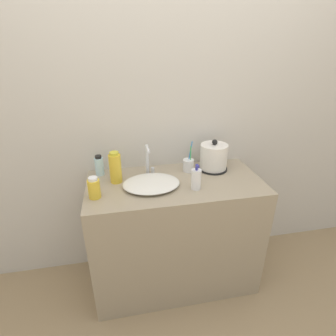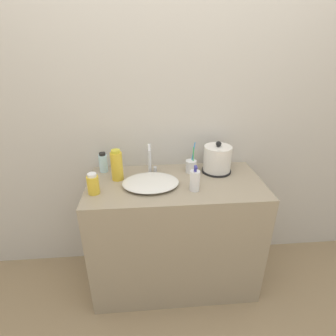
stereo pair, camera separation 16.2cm
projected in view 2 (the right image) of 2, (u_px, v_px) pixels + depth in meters
ground_plane at (178, 308)px, 1.77m from camera, size 12.00×12.00×0.00m
wall_back at (171, 97)px, 1.73m from camera, size 6.00×0.04×2.60m
vanity_counter at (175, 233)px, 1.84m from camera, size 1.11×0.55×0.82m
sink_basin at (151, 182)px, 1.62m from camera, size 0.35×0.28×0.04m
faucet at (150, 158)px, 1.73m from camera, size 0.06×0.12×0.20m
electric_kettle at (217, 160)px, 1.77m from camera, size 0.20×0.20×0.22m
toothbrush_cup at (191, 166)px, 1.78m from camera, size 0.07×0.07×0.22m
lotion_bottle at (195, 180)px, 1.54m from camera, size 0.06×0.06×0.16m
shampoo_bottle at (103, 163)px, 1.78m from camera, size 0.06×0.06×0.14m
mouthwash_bottle at (93, 184)px, 1.51m from camera, size 0.07×0.07×0.13m
hand_cream_bottle at (117, 165)px, 1.66m from camera, size 0.08×0.08×0.20m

